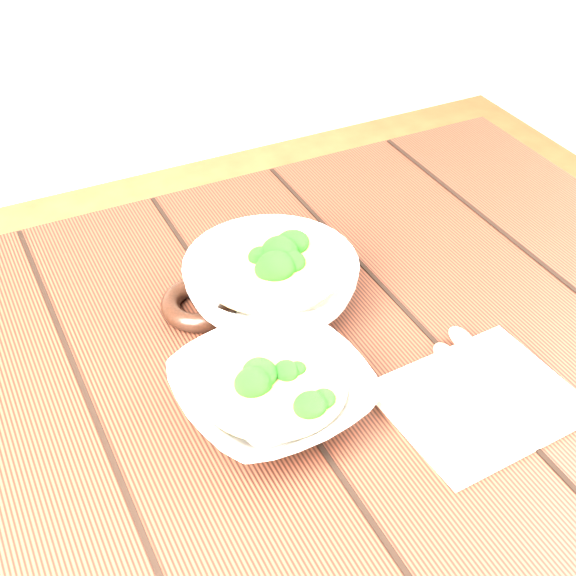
{
  "coord_description": "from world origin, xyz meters",
  "views": [
    {
      "loc": [
        -0.3,
        -0.63,
        1.4
      ],
      "look_at": [
        0.04,
        0.05,
        0.8
      ],
      "focal_mm": 50.0,
      "sensor_mm": 36.0,
      "label": 1
    }
  ],
  "objects_px": {
    "napkin": "(480,401)",
    "trivet": "(200,304)",
    "table": "(278,424)",
    "soup_bowl_front": "(272,391)",
    "soup_bowl_back": "(271,283)"
  },
  "relations": [
    {
      "from": "table",
      "to": "soup_bowl_front",
      "type": "distance_m",
      "value": 0.17
    },
    {
      "from": "trivet",
      "to": "napkin",
      "type": "distance_m",
      "value": 0.36
    },
    {
      "from": "table",
      "to": "napkin",
      "type": "bearing_deg",
      "value": -45.87
    },
    {
      "from": "table",
      "to": "soup_bowl_back",
      "type": "bearing_deg",
      "value": 69.19
    },
    {
      "from": "soup_bowl_front",
      "to": "trivet",
      "type": "xyz_separation_m",
      "value": [
        -0.01,
        0.19,
        -0.01
      ]
    },
    {
      "from": "soup_bowl_front",
      "to": "soup_bowl_back",
      "type": "distance_m",
      "value": 0.18
    },
    {
      "from": "soup_bowl_front",
      "to": "trivet",
      "type": "height_order",
      "value": "soup_bowl_front"
    },
    {
      "from": "napkin",
      "to": "soup_bowl_back",
      "type": "bearing_deg",
      "value": 113.68
    },
    {
      "from": "soup_bowl_back",
      "to": "napkin",
      "type": "distance_m",
      "value": 0.29
    },
    {
      "from": "napkin",
      "to": "trivet",
      "type": "bearing_deg",
      "value": 123.65
    },
    {
      "from": "table",
      "to": "trivet",
      "type": "height_order",
      "value": "trivet"
    },
    {
      "from": "trivet",
      "to": "soup_bowl_front",
      "type": "bearing_deg",
      "value": -86.77
    },
    {
      "from": "soup_bowl_front",
      "to": "soup_bowl_back",
      "type": "xyz_separation_m",
      "value": [
        0.07,
        0.16,
        0.01
      ]
    },
    {
      "from": "table",
      "to": "napkin",
      "type": "xyz_separation_m",
      "value": [
        0.16,
        -0.17,
        0.13
      ]
    },
    {
      "from": "table",
      "to": "trivet",
      "type": "xyz_separation_m",
      "value": [
        -0.05,
        0.12,
        0.13
      ]
    }
  ]
}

